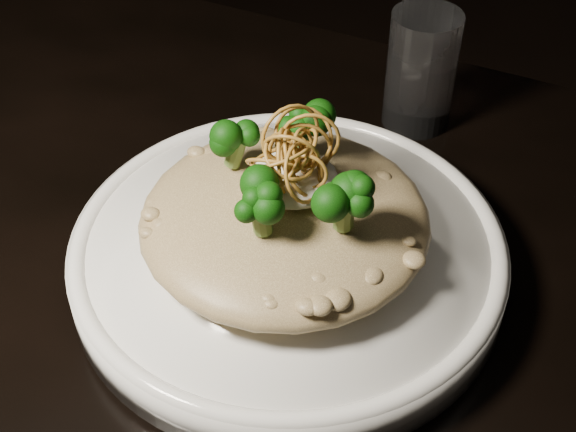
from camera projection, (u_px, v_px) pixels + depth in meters
name	position (u px, v px, depth m)	size (l,w,h in m)	color
table	(288.00, 420.00, 0.59)	(1.10, 0.80, 0.75)	black
plate	(288.00, 256.00, 0.58)	(0.31, 0.31, 0.03)	white
risotto	(285.00, 219.00, 0.55)	(0.20, 0.20, 0.04)	brown
broccoli	(284.00, 162.00, 0.52)	(0.13, 0.13, 0.05)	black
cheese	(293.00, 179.00, 0.53)	(0.06, 0.06, 0.02)	white
shallots	(296.00, 146.00, 0.51)	(0.06, 0.06, 0.04)	#945F1F
drinking_glass	(421.00, 70.00, 0.69)	(0.06, 0.06, 0.11)	silver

